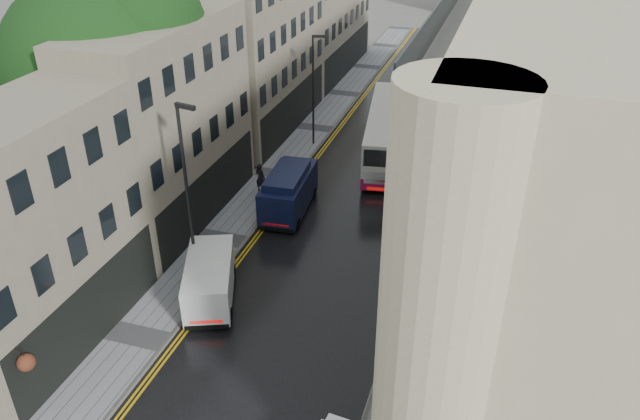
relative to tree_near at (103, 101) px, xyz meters
The scene contains 14 objects.
road 16.14m from the tree_near, 30.96° to the left, with size 9.00×85.00×0.02m, color black.
left_sidewalk 12.16m from the tree_near, 48.44° to the left, with size 2.70×85.00×0.12m, color gray.
right_sidewalk 20.59m from the tree_near, 22.73° to the left, with size 1.80×85.00×0.12m, color slate.
old_shop_row 10.50m from the tree_near, 73.04° to the left, with size 4.50×56.00×12.00m, color gray, non-canonical shape.
modern_block 23.58m from the tree_near, 14.74° to the left, with size 8.00×40.00×14.00m, color beige, non-canonical shape.
tree_near is the anchor object (origin of this frame).
tree_far 13.02m from the tree_near, 88.68° to the left, with size 9.24×9.24×12.46m, color black, non-canonical shape.
cream_bus 16.14m from the tree_near, 36.78° to the left, with size 2.74×12.07×3.29m, color beige, non-canonical shape.
white_lorry 25.01m from the tree_near, 52.34° to the left, with size 2.18×7.27×3.81m, color silver, non-canonical shape.
white_van 12.62m from the tree_near, 42.86° to the right, with size 2.04×4.76×2.15m, color white, non-canonical shape.
navy_van 10.00m from the tree_near, ahead, with size 2.15×5.38×2.74m, color black, non-canonical shape.
pedestrian 10.11m from the tree_near, 36.22° to the left, with size 0.69×0.45×1.89m, color black.
lamp_post_near 8.67m from the tree_near, 32.21° to the right, with size 1.01×0.22×8.98m, color black, non-canonical shape.
lamp_post_far 15.17m from the tree_near, 60.10° to the left, with size 0.87×0.19×7.72m, color black, non-canonical shape.
Camera 1 is at (7.86, -6.46, 18.16)m, focal length 35.00 mm.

